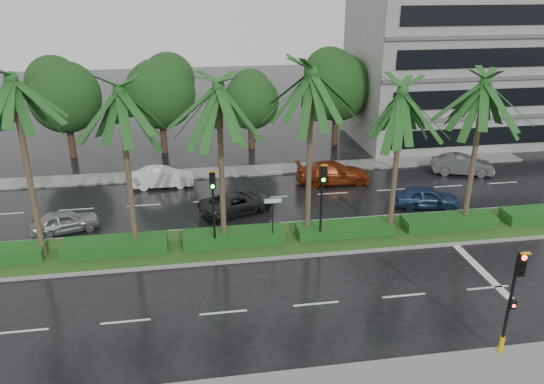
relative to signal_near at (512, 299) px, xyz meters
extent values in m
plane|color=black|center=(-6.00, 9.39, -2.50)|extent=(120.00, 120.00, 0.00)
cube|color=slate|center=(-6.00, 21.39, -2.44)|extent=(40.00, 2.00, 0.12)
cube|color=gray|center=(-6.00, 10.39, -2.43)|extent=(36.00, 4.00, 0.14)
cube|color=#214F1A|center=(-6.00, 10.39, -2.36)|extent=(35.60, 3.70, 0.02)
cube|color=#164F1A|center=(-15.00, 10.39, -2.05)|extent=(5.20, 1.40, 0.60)
cube|color=#164F1A|center=(-9.00, 10.39, -2.05)|extent=(5.20, 1.40, 0.60)
cube|color=#164F1A|center=(-3.00, 10.39, -2.05)|extent=(5.20, 1.40, 0.60)
cube|color=#164F1A|center=(3.00, 10.39, -2.05)|extent=(5.20, 1.40, 0.60)
cube|color=silver|center=(-22.00, 16.39, -2.50)|extent=(2.00, 0.12, 0.01)
cube|color=silver|center=(-18.00, 4.39, -2.50)|extent=(2.00, 0.12, 0.01)
cube|color=silver|center=(-18.00, 16.39, -2.50)|extent=(2.00, 0.12, 0.01)
cube|color=silver|center=(-14.00, 4.39, -2.50)|extent=(2.00, 0.12, 0.01)
cube|color=silver|center=(-14.00, 16.39, -2.50)|extent=(2.00, 0.12, 0.01)
cube|color=silver|center=(-10.00, 4.39, -2.50)|extent=(2.00, 0.12, 0.01)
cube|color=silver|center=(-10.00, 16.39, -2.50)|extent=(2.00, 0.12, 0.01)
cube|color=silver|center=(-6.00, 4.39, -2.50)|extent=(2.00, 0.12, 0.01)
cube|color=silver|center=(-6.00, 16.39, -2.50)|extent=(2.00, 0.12, 0.01)
cube|color=silver|center=(-2.00, 4.39, -2.50)|extent=(2.00, 0.12, 0.01)
cube|color=silver|center=(-2.00, 16.39, -2.50)|extent=(2.00, 0.12, 0.01)
cube|color=silver|center=(2.00, 4.39, -2.50)|extent=(2.00, 0.12, 0.01)
cube|color=silver|center=(2.00, 16.39, -2.50)|extent=(2.00, 0.12, 0.01)
cube|color=silver|center=(6.00, 16.39, -2.50)|extent=(2.00, 0.12, 0.01)
cube|color=silver|center=(10.00, 16.39, -2.50)|extent=(2.00, 0.12, 0.01)
cube|color=silver|center=(2.50, 6.39, -2.50)|extent=(0.40, 6.00, 0.01)
cylinder|color=#3F3024|center=(-18.50, 10.39, 2.06)|extent=(0.28, 0.28, 8.83)
cylinder|color=#3F3024|center=(-18.50, 10.39, -2.13)|extent=(0.40, 0.40, 0.44)
cylinder|color=#3F3024|center=(-14.00, 10.49, 1.72)|extent=(0.28, 0.28, 8.15)
cylinder|color=#3F3024|center=(-14.00, 10.49, -2.13)|extent=(0.40, 0.40, 0.44)
cylinder|color=#3F3024|center=(-9.50, 10.29, 1.77)|extent=(0.28, 0.28, 8.24)
cylinder|color=#3F3024|center=(-9.50, 10.29, -2.13)|extent=(0.40, 0.40, 0.44)
cylinder|color=#3F3024|center=(-5.00, 10.59, 1.99)|extent=(0.28, 0.28, 8.69)
cylinder|color=#3F3024|center=(-5.00, 10.59, -2.13)|extent=(0.40, 0.40, 0.44)
cylinder|color=#3F3024|center=(-0.50, 10.19, 1.50)|extent=(0.28, 0.28, 7.71)
cylinder|color=#3F3024|center=(-0.50, 10.19, -2.13)|extent=(0.40, 0.40, 0.44)
cylinder|color=#3F3024|center=(4.00, 10.49, 1.64)|extent=(0.28, 0.28, 7.98)
cylinder|color=#3F3024|center=(4.00, 10.49, -2.13)|extent=(0.40, 0.40, 0.44)
cylinder|color=black|center=(0.00, 0.09, -0.68)|extent=(0.12, 0.12, 3.40)
cube|color=black|center=(0.00, -0.09, 1.47)|extent=(0.30, 0.18, 0.90)
cube|color=gold|center=(0.00, -0.21, 1.95)|extent=(0.34, 0.12, 0.06)
cylinder|color=#FF0C05|center=(0.00, -0.19, 1.77)|extent=(0.18, 0.04, 0.18)
cylinder|color=black|center=(0.00, -0.19, 1.47)|extent=(0.18, 0.04, 0.18)
cylinder|color=black|center=(0.00, -0.19, 1.17)|extent=(0.18, 0.04, 0.18)
cylinder|color=gold|center=(0.00, 0.09, -2.03)|extent=(0.18, 0.18, 0.70)
cube|color=black|center=(0.00, -0.07, -0.18)|extent=(0.22, 0.16, 0.32)
cylinder|color=#FF0C05|center=(0.00, -0.16, -0.18)|extent=(0.12, 0.03, 0.12)
cylinder|color=black|center=(-10.00, 9.79, -0.65)|extent=(0.12, 0.12, 3.40)
cube|color=black|center=(-10.00, 9.61, 1.50)|extent=(0.30, 0.18, 0.90)
cube|color=gold|center=(-10.00, 9.49, 1.98)|extent=(0.34, 0.12, 0.06)
cylinder|color=black|center=(-10.00, 9.51, 1.80)|extent=(0.18, 0.04, 0.18)
cylinder|color=black|center=(-10.00, 9.51, 1.50)|extent=(0.18, 0.04, 0.18)
cylinder|color=#0CE519|center=(-10.00, 9.51, 1.20)|extent=(0.18, 0.04, 0.18)
cylinder|color=black|center=(-4.50, 9.79, -0.65)|extent=(0.12, 0.12, 3.40)
cube|color=black|center=(-4.50, 9.61, 1.50)|extent=(0.30, 0.18, 0.90)
cube|color=gold|center=(-4.50, 9.49, 1.98)|extent=(0.34, 0.12, 0.06)
cylinder|color=black|center=(-4.50, 9.51, 1.80)|extent=(0.18, 0.04, 0.18)
cylinder|color=black|center=(-4.50, 9.51, 1.50)|extent=(0.18, 0.04, 0.18)
cylinder|color=#0CE519|center=(-4.50, 9.51, 1.20)|extent=(0.18, 0.04, 0.18)
cylinder|color=black|center=(-7.00, 9.89, -1.05)|extent=(0.06, 0.06, 2.60)
cube|color=#0C5926|center=(-7.00, 9.86, 0.10)|extent=(0.95, 0.04, 0.30)
cube|color=white|center=(-7.00, 9.84, 0.10)|extent=(0.85, 0.01, 0.22)
cylinder|color=#352118|center=(-20.00, 26.89, -1.20)|extent=(0.52, 0.52, 2.61)
sphere|color=#193D16|center=(-20.00, 26.89, 2.19)|extent=(5.37, 5.37, 5.37)
sphere|color=#193D16|center=(-20.00, 27.19, 3.24)|extent=(4.03, 4.03, 4.03)
cylinder|color=#352118|center=(-13.00, 26.89, -1.19)|extent=(0.52, 0.52, 2.62)
sphere|color=#193D16|center=(-13.00, 26.89, 2.22)|extent=(5.40, 5.40, 5.40)
sphere|color=#193D16|center=(-13.00, 27.19, 3.27)|extent=(4.05, 4.05, 4.05)
cylinder|color=#352118|center=(-6.00, 26.89, -1.43)|extent=(0.52, 0.52, 2.15)
sphere|color=#193D16|center=(-6.00, 26.89, 1.37)|extent=(4.43, 4.43, 4.43)
sphere|color=#193D16|center=(-6.00, 27.19, 2.23)|extent=(3.32, 3.32, 3.32)
cylinder|color=#352118|center=(1.00, 26.89, -1.17)|extent=(0.52, 0.52, 2.68)
sphere|color=#193D16|center=(1.00, 26.89, 2.31)|extent=(5.51, 5.51, 5.51)
sphere|color=#193D16|center=(1.00, 27.19, 3.38)|extent=(4.13, 4.13, 4.13)
cylinder|color=#352118|center=(8.00, 26.89, -1.26)|extent=(0.52, 0.52, 2.49)
sphere|color=#193D16|center=(8.00, 26.89, 1.98)|extent=(5.12, 5.12, 5.12)
sphere|color=#193D16|center=(8.00, 27.19, 2.98)|extent=(3.84, 3.84, 3.84)
cube|color=gray|center=(11.00, 27.39, 3.50)|extent=(16.00, 10.00, 12.00)
imported|color=gray|center=(-18.01, 13.39, -1.89)|extent=(2.51, 3.89, 1.23)
imported|color=white|center=(-12.91, 19.39, -1.84)|extent=(1.44, 4.07, 1.34)
imported|color=black|center=(-8.41, 14.47, -1.88)|extent=(3.58, 4.95, 1.25)
imported|color=maroon|center=(-1.50, 18.26, -1.77)|extent=(2.22, 5.11, 1.46)
imported|color=navy|center=(3.00, 13.39, -1.84)|extent=(2.29, 4.12, 1.32)
imported|color=#535558|center=(8.01, 18.48, -1.81)|extent=(2.64, 4.45, 1.38)
camera|label=1|loc=(-10.94, -14.36, 10.62)|focal=35.00mm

